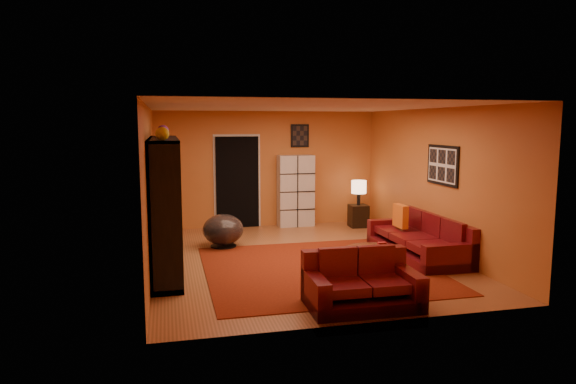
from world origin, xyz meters
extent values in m
plane|color=brown|center=(0.00, 0.00, 0.00)|extent=(6.00, 6.00, 0.00)
plane|color=white|center=(0.00, 0.00, 2.60)|extent=(6.00, 6.00, 0.00)
plane|color=#BB6329|center=(0.00, 3.00, 1.30)|extent=(6.00, 0.00, 6.00)
plane|color=#BB6329|center=(0.00, -3.00, 1.30)|extent=(6.00, 0.00, 6.00)
plane|color=#BB6329|center=(-2.50, 0.00, 1.30)|extent=(0.00, 6.00, 6.00)
plane|color=#BB6329|center=(2.50, 0.00, 1.30)|extent=(0.00, 6.00, 6.00)
cube|color=#5C180A|center=(0.10, -0.70, 0.01)|extent=(3.60, 3.60, 0.01)
cube|color=black|center=(-0.70, 2.96, 1.02)|extent=(0.95, 0.10, 2.04)
cube|color=black|center=(2.48, -0.30, 1.60)|extent=(0.03, 1.00, 0.70)
cube|color=black|center=(0.75, 2.98, 2.05)|extent=(0.42, 0.03, 0.52)
cube|color=black|center=(-2.27, 0.00, 1.05)|extent=(0.45, 3.00, 2.10)
imported|color=black|center=(-2.23, 0.04, 0.99)|extent=(0.95, 0.12, 0.55)
cube|color=#4D0A10|center=(2.05, -0.31, 0.16)|extent=(0.97, 2.35, 0.32)
cube|color=#4D0A10|center=(2.44, -0.31, 0.42)|extent=(0.19, 2.35, 0.85)
cube|color=#4D0A10|center=(2.05, -1.39, 0.31)|extent=(0.96, 0.18, 0.62)
cube|color=#4D0A10|center=(2.05, 0.78, 0.31)|extent=(0.96, 0.18, 0.62)
cube|color=#4D0A10|center=(2.01, -0.97, 0.47)|extent=(0.74, 0.65, 0.12)
cube|color=#4D0A10|center=(2.01, -0.31, 0.47)|extent=(0.74, 0.65, 0.12)
cube|color=#4D0A10|center=(2.01, 0.35, 0.47)|extent=(0.74, 0.65, 0.12)
cube|color=#4D0A10|center=(0.14, -2.50, 0.16)|extent=(1.43, 0.87, 0.32)
cube|color=#4D0A10|center=(0.14, -2.17, 0.42)|extent=(1.41, 0.21, 0.85)
cube|color=#4D0A10|center=(0.75, -2.51, 0.31)|extent=(0.20, 0.85, 0.62)
cube|color=#4D0A10|center=(-0.48, -2.49, 0.31)|extent=(0.20, 0.85, 0.62)
cube|color=#4D0A10|center=(0.40, -2.55, 0.47)|extent=(0.52, 0.64, 0.12)
cube|color=#4D0A10|center=(-0.12, -2.53, 0.47)|extent=(0.52, 0.64, 0.12)
cube|color=orange|center=(1.95, 0.20, 0.63)|extent=(0.12, 0.42, 0.42)
cylinder|color=silver|center=(0.75, -1.40, 0.45)|extent=(0.90, 0.90, 0.02)
cylinder|color=black|center=(1.03, -1.45, 0.22)|extent=(0.05, 0.05, 0.43)
cylinder|color=black|center=(0.65, -1.14, 0.22)|extent=(0.05, 0.05, 0.43)
cylinder|color=black|center=(0.58, -1.62, 0.22)|extent=(0.05, 0.05, 0.43)
cube|color=beige|center=(0.61, 2.80, 0.81)|extent=(0.82, 0.38, 1.62)
cylinder|color=black|center=(-1.23, 1.13, 0.02)|extent=(0.44, 0.44, 0.03)
cylinder|color=black|center=(-1.23, 1.13, 0.10)|extent=(0.06, 0.06, 0.15)
ellipsoid|color=#423A3A|center=(-1.23, 1.13, 0.34)|extent=(0.77, 0.77, 0.58)
cube|color=black|center=(1.96, 2.36, 0.25)|extent=(0.42, 0.42, 0.50)
cylinder|color=black|center=(1.96, 2.36, 0.63)|extent=(0.08, 0.08, 0.27)
cylinder|color=#FFC68C|center=(1.96, 2.36, 0.91)|extent=(0.33, 0.33, 0.29)
camera|label=1|loc=(-2.24, -8.39, 2.33)|focal=32.00mm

